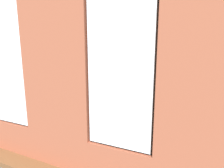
# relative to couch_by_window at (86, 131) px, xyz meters

# --- Properties ---
(ground_plane) EXTENTS (6.90, 6.49, 0.10)m
(ground_plane) POSITION_rel_couch_by_window_xyz_m (0.10, -2.22, -0.38)
(ground_plane) COLOR brown
(brick_wall_with_windows) EXTENTS (6.30, 0.30, 3.05)m
(brick_wall_with_windows) POSITION_rel_couch_by_window_xyz_m (0.10, 0.65, 1.17)
(brick_wall_with_windows) COLOR #9E5138
(brick_wall_with_windows) RESTS_ON ground_plane
(white_wall_right) EXTENTS (0.10, 5.49, 3.05)m
(white_wall_right) POSITION_rel_couch_by_window_xyz_m (3.20, -2.02, 1.20)
(white_wall_right) COLOR silver
(white_wall_right) RESTS_ON ground_plane
(couch_by_window) EXTENTS (1.99, 0.87, 0.80)m
(couch_by_window) POSITION_rel_couch_by_window_xyz_m (0.00, 0.00, 0.00)
(couch_by_window) COLOR black
(couch_by_window) RESTS_ON ground_plane
(couch_left) EXTENTS (0.94, 2.01, 0.80)m
(couch_left) POSITION_rel_couch_by_window_xyz_m (-2.35, -2.20, 0.00)
(couch_left) COLOR black
(couch_left) RESTS_ON ground_plane
(coffee_table) EXTENTS (1.45, 0.75, 0.46)m
(coffee_table) POSITION_rel_couch_by_window_xyz_m (0.60, -2.05, 0.07)
(coffee_table) COLOR tan
(coffee_table) RESTS_ON ground_plane
(cup_ceramic) EXTENTS (0.09, 0.09, 0.10)m
(cup_ceramic) POSITION_rel_couch_by_window_xyz_m (0.49, -1.93, 0.18)
(cup_ceramic) COLOR silver
(cup_ceramic) RESTS_ON coffee_table
(candle_jar) EXTENTS (0.08, 0.08, 0.11)m
(candle_jar) POSITION_rel_couch_by_window_xyz_m (1.03, -1.93, 0.18)
(candle_jar) COLOR #B7333D
(candle_jar) RESTS_ON coffee_table
(table_plant_small) EXTENTS (0.14, 0.14, 0.22)m
(table_plant_small) POSITION_rel_couch_by_window_xyz_m (0.78, -2.14, 0.24)
(table_plant_small) COLOR brown
(table_plant_small) RESTS_ON coffee_table
(remote_gray) EXTENTS (0.18, 0.10, 0.02)m
(remote_gray) POSITION_rel_couch_by_window_xyz_m (0.20, -2.18, 0.14)
(remote_gray) COLOR #59595B
(remote_gray) RESTS_ON coffee_table
(media_console) EXTENTS (1.08, 0.42, 0.54)m
(media_console) POSITION_rel_couch_by_window_xyz_m (2.90, -1.93, -0.06)
(media_console) COLOR black
(media_console) RESTS_ON ground_plane
(tv_flatscreen) EXTENTS (1.24, 0.20, 0.87)m
(tv_flatscreen) POSITION_rel_couch_by_window_xyz_m (2.90, -1.93, 0.65)
(tv_flatscreen) COLOR black
(tv_flatscreen) RESTS_ON media_console
(potted_plant_corner_near_left) EXTENTS (0.70, 0.70, 1.14)m
(potted_plant_corner_near_left) POSITION_rel_couch_by_window_xyz_m (-2.50, -4.46, 0.37)
(potted_plant_corner_near_left) COLOR #9E5638
(potted_plant_corner_near_left) RESTS_ON ground_plane
(potted_plant_near_tv) EXTENTS (0.78, 0.78, 1.16)m
(potted_plant_near_tv) POSITION_rel_couch_by_window_xyz_m (2.35, -0.94, 0.42)
(potted_plant_near_tv) COLOR brown
(potted_plant_near_tv) RESTS_ON ground_plane
(potted_plant_by_left_couch) EXTENTS (0.20, 0.20, 0.46)m
(potted_plant_by_left_couch) POSITION_rel_couch_by_window_xyz_m (-1.95, -3.64, -0.03)
(potted_plant_by_left_couch) COLOR #47423D
(potted_plant_by_left_couch) RESTS_ON ground_plane
(potted_plant_foreground_right) EXTENTS (0.79, 0.79, 1.23)m
(potted_plant_foreground_right) POSITION_rel_couch_by_window_xyz_m (2.60, -4.41, 0.47)
(potted_plant_foreground_right) COLOR #47423D
(potted_plant_foreground_right) RESTS_ON ground_plane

